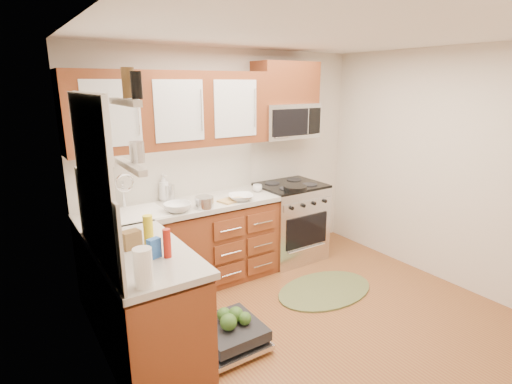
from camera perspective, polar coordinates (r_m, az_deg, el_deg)
floor at (r=3.83m, az=10.18°, el=-18.85°), size 3.50×3.50×0.00m
ceiling at (r=3.20m, az=12.44°, el=21.57°), size 3.50×3.50×0.00m
wall_back at (r=4.67m, az=-3.97°, el=4.38°), size 3.50×0.04×2.50m
wall_left at (r=2.46m, az=-19.62°, el=-6.65°), size 0.04×3.50×2.50m
wall_right at (r=4.67m, az=26.80°, el=2.75°), size 0.04×3.50×2.50m
base_cabinet_back at (r=4.35m, az=-10.21°, el=-8.08°), size 2.05×0.60×0.85m
base_cabinet_left at (r=3.35m, az=-15.47°, el=-15.96°), size 0.60×1.25×0.85m
countertop_back at (r=4.17m, az=-10.46°, el=-2.13°), size 2.07×0.64×0.05m
countertop_left at (r=3.14m, az=-15.92°, el=-8.46°), size 0.64×1.27×0.05m
backsplash_back at (r=4.36m, az=-12.19°, el=2.75°), size 2.05×0.02×0.57m
backsplash_left at (r=2.96m, az=-21.79°, el=-3.98°), size 0.02×1.25×0.57m
upper_cabinets at (r=4.12m, az=-11.88°, el=11.41°), size 2.05×0.35×0.75m
cabinet_over_mw at (r=4.81m, az=4.23°, el=15.31°), size 0.76×0.35×0.47m
range at (r=4.98m, az=4.87°, el=-4.18°), size 0.76×0.64×0.95m
microwave at (r=4.81m, az=4.31°, el=10.12°), size 0.76×0.38×0.40m
sink at (r=4.03m, az=-17.18°, el=-4.74°), size 0.62×0.50×0.26m
dishwasher at (r=3.54m, az=-4.18°, el=-19.78°), size 0.70×0.60×0.20m
window at (r=2.85m, az=-22.35°, el=2.34°), size 0.03×1.05×1.05m
window_blind at (r=2.81m, az=-22.53°, el=8.98°), size 0.02×0.96×0.40m
shelf_upper at (r=1.97m, az=-18.29°, el=12.11°), size 0.04×0.40×0.03m
shelf_lower at (r=2.00m, az=-17.58°, el=3.54°), size 0.04×0.40×0.03m
rug at (r=4.42m, az=9.81°, el=-13.63°), size 1.19×0.85×0.02m
skillet at (r=4.57m, az=5.62°, el=0.56°), size 0.30×0.30×0.05m
stock_pot at (r=4.01m, az=-7.40°, el=-1.49°), size 0.19×0.19×0.11m
cutting_board at (r=4.23m, az=-3.58°, el=-1.16°), size 0.30×0.23×0.02m
canister at (r=4.31m, az=-12.27°, el=-0.12°), size 0.13×0.13×0.17m
paper_towel_roll at (r=2.56m, az=-15.80°, el=-10.37°), size 0.15×0.15×0.25m
mustard_bottle at (r=3.19m, az=-15.13°, el=-5.26°), size 0.09×0.09×0.23m
red_bottle at (r=2.93m, az=-12.59°, el=-7.15°), size 0.06×0.06×0.21m
wooden_box at (r=3.17m, az=-17.42°, el=-6.49°), size 0.15×0.12×0.14m
blue_carton at (r=2.96m, az=-14.36°, el=-7.78°), size 0.10×0.08×0.15m
bowl_a at (r=4.25m, az=-2.19°, el=-0.77°), size 0.34×0.34×0.06m
bowl_b at (r=3.95m, az=-11.14°, el=-2.17°), size 0.33×0.33×0.08m
cup at (r=4.57m, az=0.20°, el=0.55°), size 0.12×0.12×0.08m
soap_bottle_a at (r=4.31m, az=-13.01°, el=0.60°), size 0.14×0.14×0.29m
soap_bottle_b at (r=3.30m, az=-20.51°, el=-5.39°), size 0.11×0.11×0.20m
soap_bottle_c at (r=3.38m, az=-20.72°, el=-5.23°), size 0.16×0.16×0.16m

